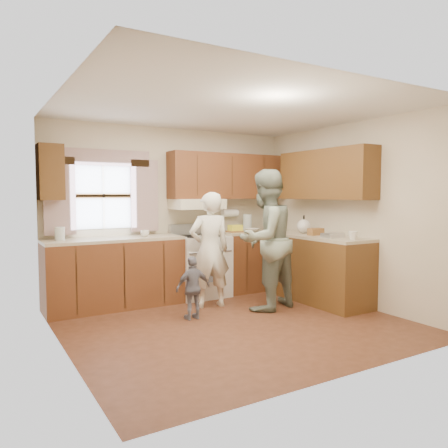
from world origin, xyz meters
TOP-DOWN VIEW (x-y plane):
  - room at (0.00, 0.00)m, footprint 3.80×3.80m
  - kitchen_fixtures at (0.62, 1.08)m, footprint 3.80×2.25m
  - stove at (0.30, 1.44)m, footprint 0.76×0.67m
  - woman_left at (0.13, 0.82)m, footprint 0.62×0.46m
  - woman_right at (0.70, 0.34)m, footprint 1.05×0.91m
  - child at (-0.33, 0.41)m, footprint 0.45×0.19m

SIDE VIEW (x-z plane):
  - child at x=-0.33m, z-range 0.00..0.77m
  - stove at x=0.30m, z-range -0.07..1.00m
  - woman_left at x=0.13m, z-range 0.00..1.55m
  - kitchen_fixtures at x=0.62m, z-range -0.24..1.91m
  - woman_right at x=0.70m, z-range 0.00..1.85m
  - room at x=0.00m, z-range -0.65..3.15m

